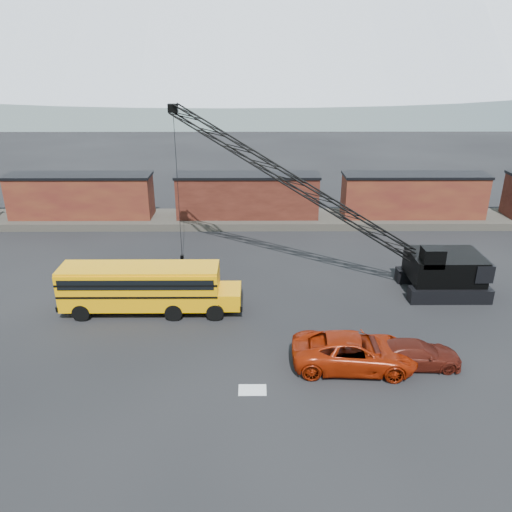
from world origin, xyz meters
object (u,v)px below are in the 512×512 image
(red_pickup, at_px, (354,352))
(maroon_suv, at_px, (416,354))
(crawler_crane, at_px, (298,185))
(school_bus, at_px, (146,287))

(red_pickup, height_order, maroon_suv, red_pickup)
(maroon_suv, distance_m, crawler_crane, 14.30)
(school_bus, bearing_deg, crawler_crane, 28.79)
(school_bus, xyz_separation_m, crawler_crane, (10.01, 5.50, 5.23))
(red_pickup, bearing_deg, school_bus, 66.43)
(red_pickup, height_order, crawler_crane, crawler_crane)
(red_pickup, bearing_deg, maroon_suv, -85.47)
(red_pickup, bearing_deg, crawler_crane, 13.91)
(red_pickup, distance_m, crawler_crane, 13.33)
(red_pickup, distance_m, maroon_suv, 3.35)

